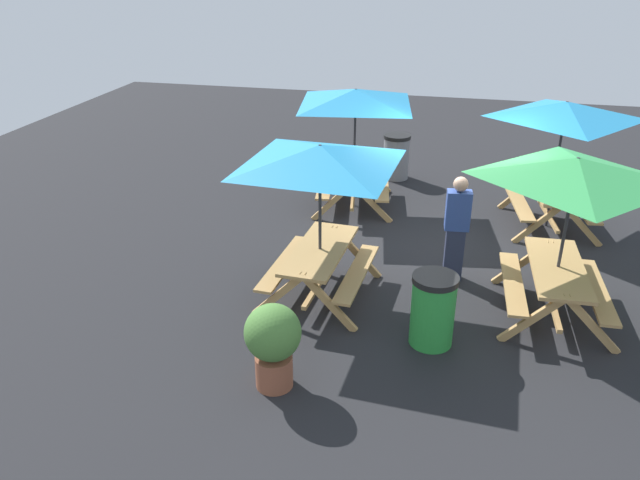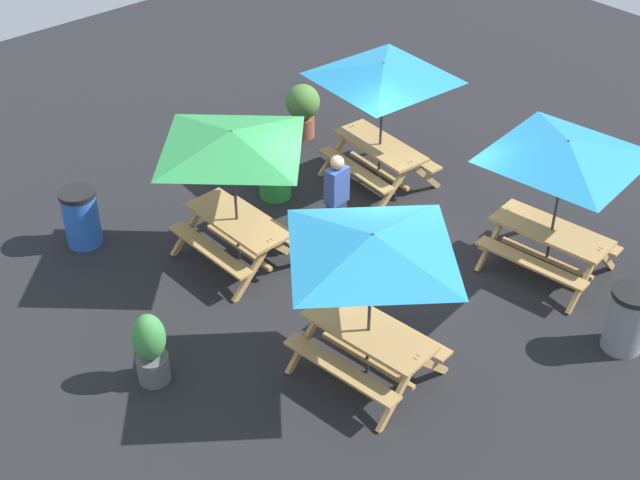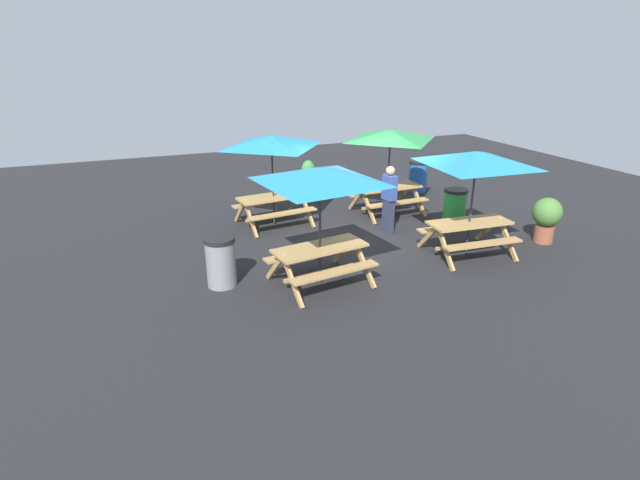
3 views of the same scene
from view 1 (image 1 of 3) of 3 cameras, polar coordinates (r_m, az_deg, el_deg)
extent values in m
plane|color=#232326|center=(10.60, 10.97, -1.39)|extent=(24.00, 24.00, 0.00)
cube|color=tan|center=(11.97, 20.48, 4.47)|extent=(1.87, 0.92, 0.05)
cube|color=tan|center=(11.94, 17.72, 3.33)|extent=(1.82, 0.48, 0.04)
cube|color=tan|center=(12.22, 22.77, 3.03)|extent=(1.82, 0.48, 0.04)
cube|color=tan|center=(12.72, 17.87, 4.28)|extent=(0.16, 0.80, 0.81)
cube|color=tan|center=(12.90, 21.04, 4.08)|extent=(0.16, 0.80, 0.81)
cube|color=tan|center=(11.31, 19.29, 1.41)|extent=(0.16, 0.80, 0.81)
cube|color=tan|center=(11.51, 22.81, 1.23)|extent=(0.16, 0.80, 0.81)
cube|color=tan|center=(12.15, 20.11, 2.18)|extent=(1.56, 0.27, 0.06)
cylinder|color=#2D2D33|center=(11.84, 20.78, 6.31)|extent=(0.04, 0.04, 2.30)
pyramid|color=#268CC6|center=(11.58, 21.56, 11.02)|extent=(2.24, 2.24, 0.28)
cube|color=tan|center=(8.93, 0.00, -0.93)|extent=(1.84, 0.82, 0.05)
cube|color=tan|center=(9.22, -3.28, -2.10)|extent=(1.81, 0.38, 0.04)
cube|color=tan|center=(8.94, 3.38, -3.04)|extent=(1.81, 0.38, 0.04)
cube|color=tan|center=(9.86, -0.72, -0.64)|extent=(0.11, 0.80, 0.81)
cube|color=tan|center=(9.69, 3.40, -1.19)|extent=(0.11, 0.80, 0.81)
cube|color=tan|center=(8.56, -3.86, -5.06)|extent=(0.11, 0.80, 0.81)
cube|color=tan|center=(8.36, 0.86, -5.80)|extent=(0.11, 0.80, 0.81)
cube|color=tan|center=(9.17, 0.00, -3.83)|extent=(1.56, 0.17, 0.06)
cylinder|color=#2D2D33|center=(8.76, 0.00, 1.48)|extent=(0.04, 0.04, 2.30)
pyramid|color=#268CC6|center=(8.39, 0.00, 7.78)|extent=(2.82, 2.82, 0.28)
cube|color=tan|center=(12.18, 3.12, 6.44)|extent=(1.88, 0.95, 0.05)
cube|color=tan|center=(12.31, 0.52, 5.24)|extent=(1.82, 0.52, 0.04)
cube|color=tan|center=(12.28, 5.66, 5.07)|extent=(1.82, 0.52, 0.04)
cube|color=tan|center=(13.05, 1.59, 6.07)|extent=(0.17, 0.80, 0.81)
cube|color=tan|center=(13.04, 4.81, 5.96)|extent=(0.17, 0.80, 0.81)
cube|color=tan|center=(11.60, 1.14, 3.51)|extent=(0.17, 0.80, 0.81)
cube|color=tan|center=(11.58, 4.76, 3.39)|extent=(0.17, 0.80, 0.81)
cube|color=tan|center=(12.36, 3.06, 4.16)|extent=(1.55, 0.29, 0.06)
cylinder|color=#2D2D33|center=(12.05, 3.17, 8.28)|extent=(0.04, 0.04, 2.30)
pyramid|color=#268CC6|center=(11.79, 3.29, 12.97)|extent=(2.80, 2.80, 0.28)
cube|color=tan|center=(9.04, 20.92, -2.41)|extent=(1.82, 0.75, 0.05)
cube|color=tan|center=(9.09, 17.24, -3.76)|extent=(1.81, 0.31, 0.04)
cube|color=tan|center=(9.29, 23.98, -4.25)|extent=(1.81, 0.31, 0.04)
cube|color=tan|center=(9.83, 17.90, -2.06)|extent=(0.08, 0.80, 0.81)
cube|color=tan|center=(9.96, 22.06, -2.39)|extent=(0.08, 0.80, 0.81)
cube|color=tan|center=(8.48, 18.81, -6.86)|extent=(0.08, 0.80, 0.81)
cube|color=tan|center=(8.63, 23.63, -7.16)|extent=(0.08, 0.80, 0.81)
cube|color=tan|center=(9.28, 20.43, -5.25)|extent=(1.56, 0.12, 0.06)
cylinder|color=#2D2D33|center=(8.87, 21.33, -0.07)|extent=(0.04, 0.04, 2.30)
pyramid|color=green|center=(8.51, 22.41, 6.08)|extent=(2.06, 2.06, 0.28)
cylinder|color=gray|center=(13.87, 6.97, 7.43)|extent=(0.56, 0.56, 0.90)
cylinder|color=black|center=(13.73, 7.08, 9.37)|extent=(0.59, 0.59, 0.08)
cylinder|color=green|center=(8.14, 10.28, -6.55)|extent=(0.56, 0.56, 0.90)
cylinder|color=black|center=(7.90, 10.56, -3.54)|extent=(0.59, 0.59, 0.08)
cylinder|color=#935138|center=(7.46, -4.21, -11.85)|extent=(0.44, 0.44, 0.40)
ellipsoid|color=#4C7F38|center=(7.15, -4.35, -8.43)|extent=(0.66, 0.66, 0.67)
cube|color=#2D334C|center=(9.73, 12.12, -1.26)|extent=(0.21, 0.30, 0.85)
cube|color=#334C99|center=(9.43, 12.52, 2.67)|extent=(0.26, 0.38, 0.60)
sphere|color=tan|center=(9.29, 12.75, 5.00)|extent=(0.22, 0.22, 0.22)
camera|label=2|loc=(19.39, 44.19, 30.81)|focal=50.00mm
camera|label=3|loc=(17.76, -23.42, 22.28)|focal=28.00mm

